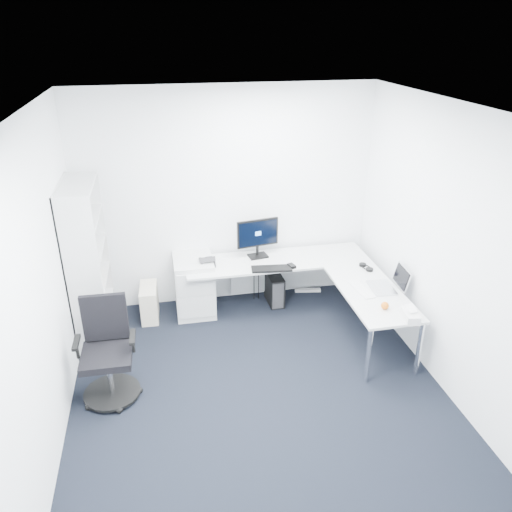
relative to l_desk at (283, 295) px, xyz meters
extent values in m
plane|color=black|center=(-0.55, -1.40, -0.33)|extent=(4.20, 4.20, 0.00)
plane|color=white|center=(-0.55, -1.40, 2.37)|extent=(4.20, 4.20, 0.00)
cube|color=white|center=(-0.55, 0.70, 1.02)|extent=(3.60, 0.02, 2.70)
cube|color=white|center=(-0.55, -3.50, 1.02)|extent=(3.60, 0.02, 2.70)
cube|color=white|center=(-2.35, -1.40, 1.02)|extent=(0.02, 4.20, 2.70)
cube|color=white|center=(1.25, -1.40, 1.02)|extent=(0.02, 4.20, 2.70)
cube|color=#B9BCBC|center=(-1.03, 0.41, 0.03)|extent=(0.47, 0.58, 0.72)
cube|color=black|center=(0.00, 0.42, -0.13)|extent=(0.19, 0.41, 0.39)
cube|color=beige|center=(-1.58, 0.36, -0.12)|extent=(0.22, 0.45, 0.42)
cube|color=silver|center=(0.51, 0.60, -0.31)|extent=(0.35, 0.11, 0.04)
cube|color=black|center=(-0.13, 0.06, 0.34)|extent=(0.49, 0.22, 0.02)
cube|color=black|center=(0.12, 0.07, 0.35)|extent=(0.09, 0.12, 0.04)
cube|color=silver|center=(0.72, -0.61, 0.34)|extent=(0.17, 0.44, 0.01)
sphere|color=#D06212|center=(0.79, -1.04, 0.37)|extent=(0.08, 0.08, 0.08)
cube|color=silver|center=(0.96, -1.27, 0.37)|extent=(0.16, 0.26, 0.09)
camera|label=1|loc=(-1.35, -5.06, 2.97)|focal=35.00mm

